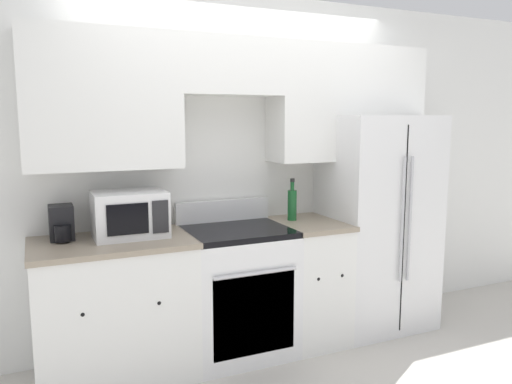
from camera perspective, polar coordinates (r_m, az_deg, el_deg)
ground_plane at (r=3.63m, az=2.12°, el=-19.27°), size 12.00×12.00×0.00m
wall_back at (r=3.76m, az=-1.61°, el=5.57°), size 8.00×0.39×2.60m
lower_cabinets_left at (r=3.44m, az=-15.83°, el=-12.76°), size 1.00×0.64×0.92m
lower_cabinets_right at (r=3.89m, az=5.99°, el=-9.98°), size 0.46×0.64×0.92m
oven_range at (r=3.65m, az=-2.15°, el=-11.15°), size 0.73×0.65×1.08m
refrigerator at (r=4.16m, az=13.48°, el=-3.35°), size 0.84×0.71×1.71m
microwave at (r=3.35m, az=-14.24°, el=-2.45°), size 0.46×0.35×0.30m
bottle at (r=3.79m, az=4.15°, el=-1.35°), size 0.07×0.07×0.32m
paper_towel_holder at (r=3.40m, az=-21.34°, el=-3.43°), size 0.15×0.23×0.22m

